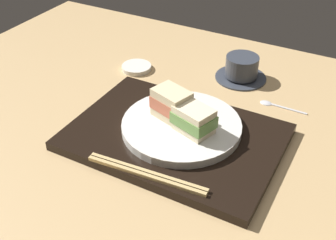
# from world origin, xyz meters

# --- Properties ---
(ground_plane) EXTENTS (1.40, 1.00, 0.03)m
(ground_plane) POSITION_xyz_m (0.00, 0.00, -0.01)
(ground_plane) COLOR tan
(serving_tray) EXTENTS (0.41, 0.29, 0.02)m
(serving_tray) POSITION_xyz_m (-0.01, -0.02, 0.01)
(serving_tray) COLOR black
(serving_tray) RESTS_ON ground_plane
(sandwich_plate) EXTENTS (0.24, 0.24, 0.02)m
(sandwich_plate) POSITION_xyz_m (0.00, -0.00, 0.03)
(sandwich_plate) COLOR silver
(sandwich_plate) RESTS_ON serving_tray
(sandwich_near) EXTENTS (0.09, 0.07, 0.06)m
(sandwich_near) POSITION_xyz_m (-0.03, 0.01, 0.07)
(sandwich_near) COLOR beige
(sandwich_near) RESTS_ON sandwich_plate
(sandwich_far) EXTENTS (0.09, 0.07, 0.05)m
(sandwich_far) POSITION_xyz_m (0.03, -0.01, 0.06)
(sandwich_far) COLOR beige
(sandwich_far) RESTS_ON sandwich_plate
(chopsticks_pair) EXTENTS (0.23, 0.03, 0.01)m
(chopsticks_pair) POSITION_xyz_m (0.01, -0.15, 0.02)
(chopsticks_pair) COLOR tan
(chopsticks_pair) RESTS_ON serving_tray
(coffee_cup) EXTENTS (0.13, 0.13, 0.06)m
(coffee_cup) POSITION_xyz_m (0.02, 0.28, 0.03)
(coffee_cup) COLOR #333842
(coffee_cup) RESTS_ON ground_plane
(small_sauce_dish) EXTENTS (0.08, 0.08, 0.01)m
(small_sauce_dish) POSITION_xyz_m (-0.23, 0.20, 0.01)
(small_sauce_dish) COLOR silver
(small_sauce_dish) RESTS_ON ground_plane
(teaspoon) EXTENTS (0.11, 0.02, 0.01)m
(teaspoon) POSITION_xyz_m (0.13, 0.20, 0.00)
(teaspoon) COLOR silver
(teaspoon) RESTS_ON ground_plane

